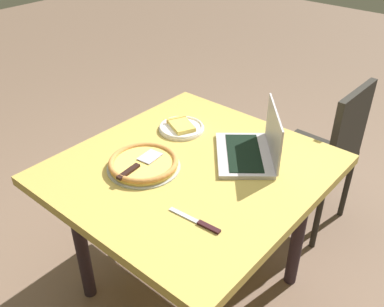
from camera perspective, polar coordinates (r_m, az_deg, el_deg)
The scene contains 7 objects.
ground_plane at distance 2.35m, azimuth -0.05°, elevation -17.32°, with size 12.00×12.00×0.00m, color #775D4B.
dining_table at distance 1.88m, azimuth -0.06°, elevation -4.07°, with size 1.09×1.03×0.77m.
laptop at distance 1.88m, azimuth 8.16°, elevation 0.78°, with size 0.42×0.41×0.23m.
pizza_plate at distance 2.08m, azimuth -1.44°, elevation 3.55°, with size 0.22×0.22×0.04m.
pizza_tray at distance 1.81m, azimuth -6.50°, elevation -1.34°, with size 0.31×0.31×0.04m.
table_knife at distance 1.54m, azimuth 0.98°, elevation -9.23°, with size 0.04×0.22×0.01m.
chair_far at distance 2.49m, azimuth 17.38°, elevation 0.37°, with size 0.42×0.42×0.93m.
Camera 1 is at (1.14, 0.98, 1.81)m, focal length 39.85 mm.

